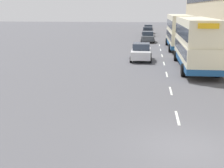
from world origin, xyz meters
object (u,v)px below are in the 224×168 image
object	(u,v)px
car_0	(148,37)
car_3	(148,32)
double_decker_bus_ahead	(179,31)
double_decker_bus_near	(195,42)
car_1	(141,52)
car_2	(148,29)

from	to	relation	value
car_0	car_3	world-z (taller)	car_3
double_decker_bus_ahead	car_3	world-z (taller)	double_decker_bus_ahead
double_decker_bus_near	car_3	size ratio (longest dim) A/B	2.86
double_decker_bus_ahead	car_1	world-z (taller)	double_decker_bus_ahead
car_2	car_3	world-z (taller)	car_2
double_decker_bus_near	car_2	world-z (taller)	double_decker_bus_near
car_2	car_1	bearing A→B (deg)	89.22
car_1	car_2	world-z (taller)	car_2
car_3	double_decker_bus_ahead	bearing A→B (deg)	102.38
double_decker_bus_near	double_decker_bus_ahead	xyz separation A→B (m)	(-0.19, 13.71, 0.00)
double_decker_bus_near	car_3	world-z (taller)	double_decker_bus_near
double_decker_bus_near	car_1	bearing A→B (deg)	142.24
double_decker_bus_ahead	car_2	bearing A→B (deg)	98.98
car_1	car_0	bearing A→B (deg)	-91.65
car_3	car_0	bearing A→B (deg)	90.66
car_0	car_1	xyz separation A→B (m)	(-0.51, -17.82, 0.02)
double_decker_bus_near	car_0	xyz separation A→B (m)	(-4.19, 21.46, -1.46)
double_decker_bus_near	car_2	size ratio (longest dim) A/B	2.95
car_2	double_decker_bus_ahead	bearing A→B (deg)	98.98
double_decker_bus_near	car_0	size ratio (longest dim) A/B	2.52
double_decker_bus_near	car_1	world-z (taller)	double_decker_bus_near
double_decker_bus_near	car_2	distance (m)	39.42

